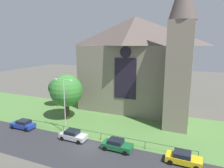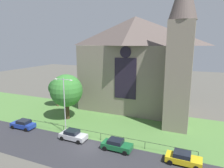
{
  "view_description": "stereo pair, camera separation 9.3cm",
  "coord_description": "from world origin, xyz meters",
  "px_view_note": "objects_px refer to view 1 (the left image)",
  "views": [
    {
      "loc": [
        13.27,
        -22.82,
        14.49
      ],
      "look_at": [
        0.32,
        8.0,
        7.63
      ],
      "focal_mm": 32.1,
      "sensor_mm": 36.0,
      "label": 1
    },
    {
      "loc": [
        13.35,
        -22.78,
        14.49
      ],
      "look_at": [
        0.32,
        8.0,
        7.63
      ],
      "focal_mm": 32.1,
      "sensor_mm": 36.0,
      "label": 2
    }
  ],
  "objects_px": {
    "church_building": "(137,63)",
    "parked_car_blue": "(23,124)",
    "tree_left_far": "(57,88)",
    "streetlamp_near": "(64,99)",
    "tree_left_near": "(66,91)",
    "parked_car_yellow": "(183,158)",
    "parked_car_silver": "(73,135)",
    "parked_car_green": "(117,145)"
  },
  "relations": [
    {
      "from": "parked_car_silver",
      "to": "parked_car_green",
      "type": "relative_size",
      "value": 1.0
    },
    {
      "from": "church_building",
      "to": "tree_left_near",
      "type": "height_order",
      "value": "church_building"
    },
    {
      "from": "parked_car_blue",
      "to": "parked_car_green",
      "type": "distance_m",
      "value": 17.52
    },
    {
      "from": "church_building",
      "to": "tree_left_near",
      "type": "distance_m",
      "value": 16.01
    },
    {
      "from": "tree_left_far",
      "to": "parked_car_silver",
      "type": "distance_m",
      "value": 18.49
    },
    {
      "from": "church_building",
      "to": "parked_car_yellow",
      "type": "height_order",
      "value": "church_building"
    },
    {
      "from": "tree_left_far",
      "to": "parked_car_blue",
      "type": "bearing_deg",
      "value": -78.7
    },
    {
      "from": "tree_left_near",
      "to": "parked_car_blue",
      "type": "xyz_separation_m",
      "value": [
        -4.39,
        -6.77,
        -4.87
      ]
    },
    {
      "from": "tree_left_far",
      "to": "parked_car_green",
      "type": "bearing_deg",
      "value": -32.93
    },
    {
      "from": "tree_left_far",
      "to": "parked_car_blue",
      "type": "relative_size",
      "value": 1.48
    },
    {
      "from": "parked_car_green",
      "to": "parked_car_yellow",
      "type": "distance_m",
      "value": 8.67
    },
    {
      "from": "church_building",
      "to": "parked_car_blue",
      "type": "height_order",
      "value": "church_building"
    },
    {
      "from": "tree_left_far",
      "to": "parked_car_silver",
      "type": "height_order",
      "value": "tree_left_far"
    },
    {
      "from": "parked_car_yellow",
      "to": "church_building",
      "type": "bearing_deg",
      "value": 123.09
    },
    {
      "from": "church_building",
      "to": "parked_car_silver",
      "type": "height_order",
      "value": "church_building"
    },
    {
      "from": "tree_left_far",
      "to": "streetlamp_near",
      "type": "relative_size",
      "value": 0.69
    },
    {
      "from": "church_building",
      "to": "parked_car_green",
      "type": "relative_size",
      "value": 6.16
    },
    {
      "from": "church_building",
      "to": "parked_car_yellow",
      "type": "relative_size",
      "value": 6.13
    },
    {
      "from": "parked_car_blue",
      "to": "parked_car_silver",
      "type": "xyz_separation_m",
      "value": [
        10.3,
        -0.18,
        0.0
      ]
    },
    {
      "from": "tree_left_near",
      "to": "parked_car_silver",
      "type": "xyz_separation_m",
      "value": [
        5.91,
        -6.95,
        -4.87
      ]
    },
    {
      "from": "parked_car_silver",
      "to": "parked_car_yellow",
      "type": "height_order",
      "value": "same"
    },
    {
      "from": "church_building",
      "to": "parked_car_yellow",
      "type": "distance_m",
      "value": 23.27
    },
    {
      "from": "church_building",
      "to": "streetlamp_near",
      "type": "bearing_deg",
      "value": -113.25
    },
    {
      "from": "tree_left_far",
      "to": "streetlamp_near",
      "type": "height_order",
      "value": "streetlamp_near"
    },
    {
      "from": "church_building",
      "to": "streetlamp_near",
      "type": "xyz_separation_m",
      "value": [
        -7.09,
        -16.51,
        -4.53
      ]
    },
    {
      "from": "tree_left_far",
      "to": "parked_car_yellow",
      "type": "bearing_deg",
      "value": -24.18
    },
    {
      "from": "church_building",
      "to": "tree_left_near",
      "type": "bearing_deg",
      "value": -133.85
    },
    {
      "from": "parked_car_green",
      "to": "parked_car_blue",
      "type": "bearing_deg",
      "value": 179.67
    },
    {
      "from": "church_building",
      "to": "streetlamp_near",
      "type": "distance_m",
      "value": 18.53
    },
    {
      "from": "tree_left_far",
      "to": "parked_car_green",
      "type": "height_order",
      "value": "tree_left_far"
    },
    {
      "from": "tree_left_near",
      "to": "parked_car_silver",
      "type": "height_order",
      "value": "tree_left_near"
    },
    {
      "from": "tree_left_near",
      "to": "streetlamp_near",
      "type": "distance_m",
      "value": 6.5
    },
    {
      "from": "tree_left_far",
      "to": "parked_car_blue",
      "type": "xyz_separation_m",
      "value": [
        2.53,
        -12.66,
        -3.55
      ]
    },
    {
      "from": "tree_left_near",
      "to": "streetlamp_near",
      "type": "relative_size",
      "value": 0.96
    },
    {
      "from": "tree_left_far",
      "to": "streetlamp_near",
      "type": "bearing_deg",
      "value": -47.42
    },
    {
      "from": "parked_car_green",
      "to": "tree_left_far",
      "type": "bearing_deg",
      "value": 147.8
    },
    {
      "from": "parked_car_blue",
      "to": "parked_car_yellow",
      "type": "relative_size",
      "value": 1.0
    },
    {
      "from": "parked_car_green",
      "to": "parked_car_yellow",
      "type": "xyz_separation_m",
      "value": [
        8.67,
        0.08,
        0.0
      ]
    },
    {
      "from": "parked_car_yellow",
      "to": "parked_car_blue",
      "type": "bearing_deg",
      "value": -179.23
    },
    {
      "from": "church_building",
      "to": "parked_car_blue",
      "type": "xyz_separation_m",
      "value": [
        -15.0,
        -17.81,
        -9.53
      ]
    },
    {
      "from": "parked_car_blue",
      "to": "tree_left_far",
      "type": "bearing_deg",
      "value": -80.08
    },
    {
      "from": "tree_left_far",
      "to": "church_building",
      "type": "bearing_deg",
      "value": 16.38
    }
  ]
}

